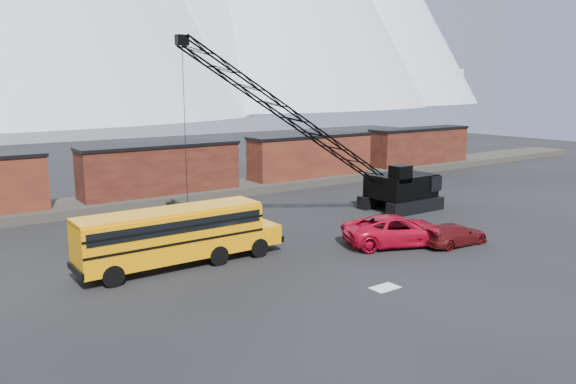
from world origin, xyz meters
The scene contains 10 objects.
ground centered at (0.00, 0.00, 0.00)m, with size 160.00×160.00×0.00m, color black.
gravel_berm centered at (0.00, 22.00, 0.35)m, with size 120.00×5.00×0.70m, color #403B35.
boxcar_mid centered at (0.00, 22.00, 2.76)m, with size 13.70×3.10×4.17m.
boxcar_east_near centered at (16.00, 22.00, 2.76)m, with size 13.70×3.10×4.17m.
boxcar_east_far centered at (32.00, 22.00, 2.76)m, with size 13.70×3.10×4.17m.
snow_patch centered at (0.50, -4.00, 0.01)m, with size 1.40×0.90×0.02m, color silver.
school_bus centered at (-6.28, 4.93, 1.79)m, with size 11.65×2.65×3.19m.
red_pickup centered at (6.45, 0.95, 0.92)m, with size 3.06×6.65×1.85m, color #B40823.
maroon_suv centered at (9.33, -1.09, 0.67)m, with size 1.88×4.62×1.34m, color #4D0D10.
crawler_crane centered at (5.77, 8.18, 6.41)m, with size 21.65×4.20×12.73m.
Camera 1 is at (-18.34, -22.42, 9.67)m, focal length 35.00 mm.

